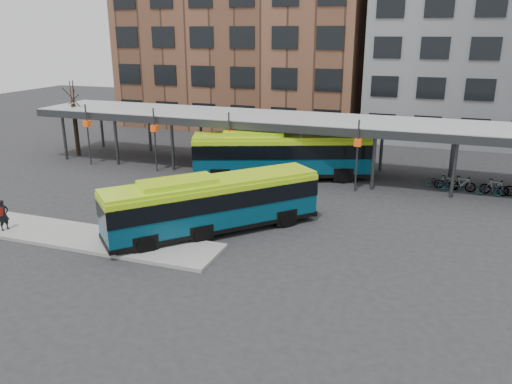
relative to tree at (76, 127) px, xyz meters
name	(u,v)px	position (x,y,z in m)	size (l,w,h in m)	color
ground	(212,232)	(18.00, -12.00, -2.43)	(120.00, 120.00, 0.00)	#28282B
boarding_island	(90,238)	(12.50, -15.00, -2.34)	(14.00, 3.00, 0.18)	gray
canopy	(282,120)	(17.94, 0.87, 1.47)	(40.00, 6.53, 4.80)	#999B9E
tree	(76,127)	(0.00, 0.00, 0.00)	(1.64, 1.64, 5.60)	black
building_brick	(247,23)	(8.00, 20.00, 8.57)	(26.00, 14.00, 22.00)	brown
building_grey	(505,33)	(34.00, 20.00, 7.57)	(24.00, 14.00, 20.00)	slate
bus_front	(213,203)	(18.03, -11.95, -0.80)	(9.57, 9.98, 3.15)	#073D56
bus_rear	(282,154)	(18.49, -0.94, -0.61)	(12.81, 7.00, 3.49)	#073D56
pedestrian	(3,215)	(7.74, -15.72, -1.42)	(0.51, 0.68, 1.65)	black
bike_rack	(477,186)	(31.58, -0.01, -1.95)	(6.77, 1.47, 1.08)	slate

